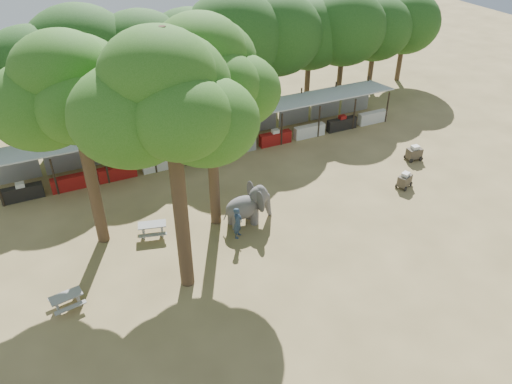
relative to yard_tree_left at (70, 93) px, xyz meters
name	(u,v)px	position (x,y,z in m)	size (l,w,h in m)	color
ground	(318,272)	(9.13, -7.19, -8.20)	(100.00, 100.00, 0.00)	brown
vendor_stalls	(215,135)	(9.13, 6.65, -7.02)	(28.00, 2.99, 2.80)	#A8ACB0
yard_tree_left	(70,93)	(0.00, 0.00, 0.00)	(7.10, 6.90, 11.02)	#332316
yard_tree_center	(165,101)	(3.00, -5.00, 1.01)	(7.10, 6.90, 12.04)	#332316
yard_tree_back	(204,73)	(6.00, -1.00, 0.34)	(7.10, 6.90, 11.36)	#332316
backdrop_trees	(186,52)	(9.13, 11.81, -2.69)	(46.46, 5.95, 8.33)	#332316
elephant	(248,205)	(7.78, -1.96, -7.12)	(2.81, 2.17, 2.16)	#484545
handler	(238,223)	(6.71, -2.96, -7.29)	(0.65, 0.44, 1.81)	#26384C
picnic_table_near	(67,299)	(-2.25, -4.42, -7.75)	(1.57, 1.46, 0.69)	gray
picnic_table_far	(152,228)	(2.62, -0.92, -7.72)	(1.74, 1.64, 0.73)	gray
cart_front	(405,180)	(18.00, -2.74, -7.70)	(1.21, 1.03, 1.01)	#372F24
cart_back	(414,153)	(20.79, -0.27, -7.68)	(1.14, 0.80, 1.05)	#372F24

